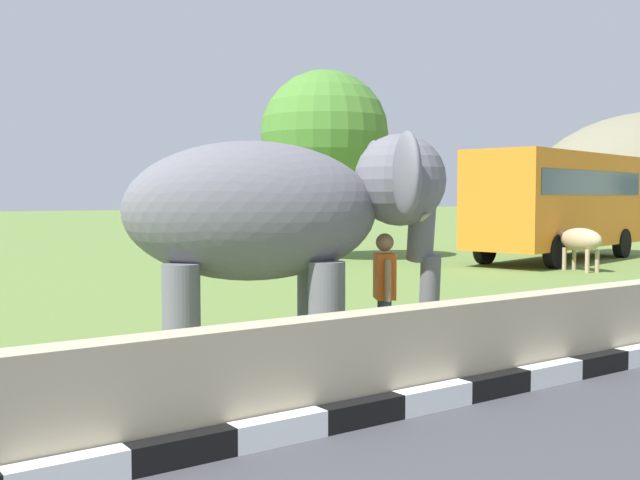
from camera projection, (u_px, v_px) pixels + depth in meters
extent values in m
cube|color=white|center=(66.00, 474.00, 5.48)|extent=(0.90, 0.20, 0.24)
cube|color=black|center=(182.00, 451.00, 6.00)|extent=(0.90, 0.20, 0.24)
cube|color=white|center=(279.00, 430.00, 6.51)|extent=(0.90, 0.20, 0.24)
cube|color=black|center=(361.00, 413.00, 7.03)|extent=(0.90, 0.20, 0.24)
cube|color=white|center=(433.00, 398.00, 7.54)|extent=(0.90, 0.20, 0.24)
cube|color=black|center=(495.00, 386.00, 8.05)|extent=(0.90, 0.20, 0.24)
cube|color=white|center=(550.00, 374.00, 8.57)|extent=(0.90, 0.20, 0.24)
cube|color=black|center=(599.00, 364.00, 9.08)|extent=(0.90, 0.20, 0.24)
cube|color=tan|center=(350.00, 365.00, 7.31)|extent=(28.00, 0.36, 1.00)
cylinder|color=slate|center=(314.00, 307.00, 9.91)|extent=(0.44, 0.44, 1.35)
cylinder|color=slate|center=(327.00, 318.00, 9.03)|extent=(0.44, 0.44, 1.35)
cylinder|color=slate|center=(182.00, 311.00, 9.62)|extent=(0.44, 0.44, 1.35)
cylinder|color=slate|center=(181.00, 322.00, 8.73)|extent=(0.44, 0.44, 1.35)
ellipsoid|color=slate|center=(251.00, 211.00, 9.25)|extent=(3.49, 2.75, 1.70)
sphere|color=slate|center=(400.00, 180.00, 9.55)|extent=(1.16, 1.16, 1.16)
ellipsoid|color=#D84C8C|center=(422.00, 168.00, 9.59)|extent=(0.60, 0.73, 0.44)
ellipsoid|color=slate|center=(374.00, 177.00, 10.29)|extent=(0.60, 0.92, 1.00)
ellipsoid|color=slate|center=(407.00, 174.00, 8.76)|extent=(0.60, 0.92, 1.00)
cylinder|color=slate|center=(422.00, 223.00, 9.64)|extent=(0.52, 0.60, 1.00)
cylinder|color=slate|center=(430.00, 286.00, 9.70)|extent=(0.38, 0.42, 0.82)
cone|color=beige|center=(411.00, 215.00, 9.89)|extent=(0.36, 0.57, 0.22)
cone|color=beige|center=(424.00, 216.00, 9.34)|extent=(0.36, 0.57, 0.22)
cylinder|color=navy|center=(383.00, 329.00, 9.81)|extent=(0.15, 0.15, 0.82)
cylinder|color=navy|center=(386.00, 332.00, 9.62)|extent=(0.15, 0.15, 0.82)
cube|color=#D85919|center=(385.00, 276.00, 9.67)|extent=(0.41, 0.47, 0.58)
cylinder|color=#9E7251|center=(381.00, 276.00, 9.94)|extent=(0.15, 0.17, 0.53)
cylinder|color=#9E7251|center=(388.00, 281.00, 9.42)|extent=(0.13, 0.14, 0.52)
sphere|color=#9E7251|center=(385.00, 242.00, 9.65)|extent=(0.23, 0.23, 0.23)
cube|color=orange|center=(558.00, 200.00, 24.92)|extent=(8.66, 4.34, 3.00)
cube|color=#3F5160|center=(558.00, 183.00, 24.89)|extent=(8.02, 4.23, 0.76)
cylinder|color=black|center=(558.00, 241.00, 27.75)|extent=(1.04, 0.52, 1.00)
cylinder|color=black|center=(622.00, 243.00, 26.22)|extent=(1.04, 0.52, 1.00)
cylinder|color=black|center=(485.00, 248.00, 23.80)|extent=(1.04, 0.52, 1.00)
cylinder|color=black|center=(555.00, 252.00, 22.26)|extent=(1.04, 0.52, 1.00)
cylinder|color=tan|center=(564.00, 259.00, 21.84)|extent=(0.12, 0.12, 0.65)
cylinder|color=tan|center=(574.00, 258.00, 21.98)|extent=(0.12, 0.12, 0.65)
cylinder|color=tan|center=(587.00, 261.00, 21.02)|extent=(0.12, 0.12, 0.65)
cylinder|color=tan|center=(597.00, 261.00, 21.17)|extent=(0.12, 0.12, 0.65)
ellipsoid|color=tan|center=(581.00, 240.00, 21.47)|extent=(0.86, 1.58, 0.66)
ellipsoid|color=tan|center=(558.00, 235.00, 22.31)|extent=(0.33, 0.44, 0.32)
cylinder|color=brown|center=(324.00, 215.00, 25.54)|extent=(0.36, 0.36, 3.01)
sphere|color=#487F2F|center=(324.00, 135.00, 25.39)|extent=(4.27, 4.27, 4.27)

